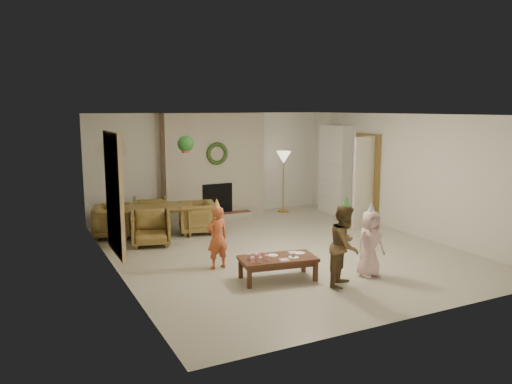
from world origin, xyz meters
TOP-DOWN VIEW (x-y plane):
  - floor at (0.00, 0.00)m, footprint 7.00×7.00m
  - ceiling at (0.00, 0.00)m, footprint 7.00×7.00m
  - wall_back at (0.00, 3.50)m, footprint 7.00×0.00m
  - wall_front at (0.00, -3.50)m, footprint 7.00×0.00m
  - wall_left at (-3.00, 0.00)m, footprint 0.00×7.00m
  - wall_right at (3.00, 0.00)m, footprint 0.00×7.00m
  - fireplace_mass at (0.00, 3.30)m, footprint 2.50×0.40m
  - fireplace_hearth at (0.00, 2.95)m, footprint 1.60×0.30m
  - fireplace_firebox at (0.00, 3.12)m, footprint 0.75×0.12m
  - fireplace_wreath at (0.00, 3.07)m, footprint 0.54×0.10m
  - floor_lamp_base at (1.77, 3.00)m, footprint 0.29×0.29m
  - floor_lamp_post at (1.77, 3.00)m, footprint 0.03×0.03m
  - floor_lamp_shade at (1.77, 3.00)m, footprint 0.37×0.37m
  - bookshelf_carcass at (2.84, 2.30)m, footprint 0.30×1.00m
  - bookshelf_shelf_a at (2.82, 2.30)m, footprint 0.30×0.92m
  - bookshelf_shelf_b at (2.82, 2.30)m, footprint 0.30×0.92m
  - bookshelf_shelf_c at (2.82, 2.30)m, footprint 0.30×0.92m
  - bookshelf_shelf_d at (2.82, 2.30)m, footprint 0.30×0.92m
  - books_row_lower at (2.80, 2.15)m, footprint 0.20×0.40m
  - books_row_mid at (2.80, 2.35)m, footprint 0.20×0.44m
  - books_row_upper at (2.80, 2.20)m, footprint 0.20×0.36m
  - door_frame at (2.96, 1.20)m, footprint 0.05×0.86m
  - door_leaf at (2.58, 0.82)m, footprint 0.77×0.32m
  - curtain_panel at (-2.96, 0.20)m, footprint 0.06×1.20m
  - dining_table at (-1.90, 2.10)m, footprint 1.92×1.37m
  - dining_chair_near at (-2.08, 1.36)m, footprint 0.88×0.90m
  - dining_chair_far at (-1.71, 2.84)m, footprint 0.88×0.90m
  - dining_chair_left at (-2.64, 2.29)m, footprint 0.90×0.88m
  - dining_chair_right at (-0.97, 1.86)m, footprint 0.90×0.88m
  - hanging_plant_cord at (-1.30, 1.50)m, footprint 0.01×0.01m
  - hanging_plant_pot at (-1.30, 1.50)m, footprint 0.16×0.16m
  - hanging_plant_foliage at (-1.30, 1.50)m, footprint 0.32×0.32m
  - coffee_table_top at (-0.85, -1.47)m, footprint 1.24×0.76m
  - coffee_table_apron at (-0.85, -1.47)m, footprint 1.14×0.65m
  - coffee_leg_fl at (-1.41, -1.62)m, footprint 0.07×0.07m
  - coffee_leg_fr at (-0.37, -1.79)m, footprint 0.07×0.07m
  - coffee_leg_bl at (-1.34, -1.15)m, footprint 0.07×0.07m
  - coffee_leg_br at (-0.30, -1.32)m, footprint 0.07×0.07m
  - cup_a at (-1.32, -1.53)m, footprint 0.07×0.07m
  - cup_b at (-1.29, -1.36)m, footprint 0.07×0.07m
  - cup_c at (-1.22, -1.59)m, footprint 0.07×0.07m
  - cup_d at (-1.19, -1.42)m, footprint 0.07×0.07m
  - cup_e at (-1.08, -1.54)m, footprint 0.07×0.07m
  - cup_f at (-1.06, -1.37)m, footprint 0.07×0.07m
  - plate_a at (-0.88, -1.36)m, footprint 0.18×0.18m
  - plate_b at (-0.65, -1.59)m, footprint 0.18×0.18m
  - plate_c at (-0.44, -1.44)m, footprint 0.18×0.18m
  - food_scoop at (-0.65, -1.59)m, footprint 0.07×0.07m
  - napkin_left at (-0.84, -1.64)m, footprint 0.15×0.15m
  - napkin_right at (-0.52, -1.36)m, footprint 0.15×0.15m
  - child_red at (-1.48, -0.54)m, footprint 0.41×0.29m
  - party_hat_red at (-1.48, -0.54)m, footprint 0.17×0.17m
  - child_plaid at (-0.08, -2.12)m, footprint 0.75×0.73m
  - party_hat_plaid at (-0.08, -2.12)m, footprint 0.18×0.18m
  - child_pink at (0.52, -1.96)m, footprint 0.53×0.36m
  - party_hat_pink at (0.52, -1.96)m, footprint 0.15×0.15m

SIDE VIEW (x-z plane):
  - floor at x=0.00m, z-range 0.00..0.00m
  - floor_lamp_base at x=1.77m, z-range 0.00..0.03m
  - fireplace_hearth at x=0.00m, z-range 0.00..0.12m
  - coffee_leg_fl at x=-1.41m, z-range 0.00..0.30m
  - coffee_leg_fr at x=-0.37m, z-range 0.00..0.30m
  - coffee_leg_bl at x=-1.34m, z-range 0.00..0.30m
  - coffee_leg_br at x=-0.30m, z-range 0.00..0.30m
  - coffee_table_apron at x=-0.85m, z-range 0.23..0.30m
  - dining_table at x=-1.90m, z-range 0.00..0.61m
  - coffee_table_top at x=-0.85m, z-range 0.30..0.36m
  - dining_chair_near at x=-2.08m, z-range 0.00..0.67m
  - dining_chair_far at x=-1.71m, z-range 0.00..0.67m
  - dining_chair_left at x=-2.64m, z-range 0.00..0.67m
  - dining_chair_right at x=-0.97m, z-range 0.00..0.67m
  - napkin_left at x=-0.84m, z-range 0.36..0.36m
  - napkin_right at x=-0.52m, z-range 0.36..0.36m
  - plate_a at x=-0.88m, z-range 0.36..0.36m
  - plate_b at x=-0.65m, z-range 0.36..0.36m
  - plate_c at x=-0.44m, z-range 0.36..0.36m
  - food_scoop at x=-0.65m, z-range 0.36..0.43m
  - cup_a at x=-1.32m, z-range 0.36..0.44m
  - cup_b at x=-1.29m, z-range 0.36..0.44m
  - cup_c at x=-1.22m, z-range 0.36..0.44m
  - cup_d at x=-1.19m, z-range 0.36..0.44m
  - cup_e at x=-1.08m, z-range 0.36..0.44m
  - cup_f at x=-1.06m, z-range 0.36..0.44m
  - fireplace_firebox at x=0.00m, z-range 0.07..0.82m
  - bookshelf_shelf_a at x=2.82m, z-range 0.43..0.47m
  - child_red at x=-1.48m, z-range 0.00..1.04m
  - child_pink at x=0.52m, z-range 0.00..1.05m
  - books_row_lower at x=2.80m, z-range 0.47..0.71m
  - child_plaid at x=-0.08m, z-range 0.00..1.22m
  - floor_lamp_post at x=1.77m, z-range 0.03..1.41m
  - bookshelf_shelf_b at x=2.82m, z-range 0.83..0.86m
  - books_row_mid at x=2.80m, z-range 0.87..1.11m
  - door_leaf at x=2.58m, z-range 0.00..2.00m
  - door_frame at x=2.96m, z-range 0.00..2.04m
  - party_hat_red at x=-1.48m, z-range 0.98..1.18m
  - party_hat_pink at x=0.52m, z-range 1.00..1.19m
  - bookshelf_carcass at x=2.84m, z-range 0.00..2.20m
  - wall_back at x=0.00m, z-range -2.25..4.75m
  - wall_front at x=0.00m, z-range -2.25..4.75m
  - wall_left at x=-3.00m, z-range -2.25..4.75m
  - wall_right at x=3.00m, z-range -2.25..4.75m
  - fireplace_mass at x=0.00m, z-range 0.00..2.50m
  - bookshelf_shelf_c at x=2.82m, z-range 1.24..1.26m
  - curtain_panel at x=-2.96m, z-range 0.25..2.25m
  - party_hat_plaid at x=-0.08m, z-range 1.17..1.37m
  - books_row_upper at x=2.80m, z-range 1.27..1.49m
  - floor_lamp_shade at x=1.77m, z-range 1.23..1.54m
  - fireplace_wreath at x=0.00m, z-range 1.28..1.82m
  - bookshelf_shelf_d at x=2.82m, z-range 1.64..1.66m
  - hanging_plant_pot at x=-1.30m, z-range 1.74..1.86m
  - hanging_plant_foliage at x=-1.30m, z-range 1.76..2.08m
  - hanging_plant_cord at x=-1.30m, z-range 1.80..2.50m
  - ceiling at x=0.00m, z-range 2.50..2.50m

